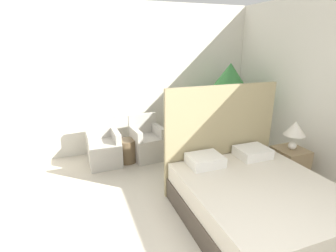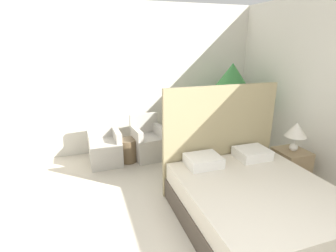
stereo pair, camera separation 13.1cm
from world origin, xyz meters
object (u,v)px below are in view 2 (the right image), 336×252
Objects in this scene: armchair_near_window_right at (148,144)px; nightstand at (290,166)px; bed at (253,198)px; armchair_near_window_left at (105,149)px; side_table at (128,150)px; potted_palm at (231,88)px; table_lamp at (296,131)px.

armchair_near_window_right is 1.54× the size of nightstand.
bed is 2.35× the size of armchair_near_window_right.
armchair_near_window_right is (0.82, -0.00, 0.00)m from armchair_near_window_left.
potted_palm is at bearing -2.63° from side_table.
side_table is at bearing 177.90° from armchair_near_window_right.
armchair_near_window_left is 1.00× the size of armchair_near_window_right.
armchair_near_window_right is at bearing 140.33° from nightstand.
nightstand is at bearing 73.54° from table_lamp.
bed reaches higher than nightstand.
table_lamp is at bearing -45.97° from armchair_near_window_right.
table_lamp is (-0.00, -0.02, 0.60)m from nightstand.
armchair_near_window_left is 1.78× the size of table_lamp.
armchair_near_window_left is at bearing 149.48° from table_lamp.
armchair_near_window_left is 3.19m from nightstand.
side_table is at bearing 117.63° from bed.
potted_palm is at bearing 66.84° from bed.
armchair_near_window_left and armchair_near_window_right have the same top height.
table_lamp reaches higher than nightstand.
armchair_near_window_left is 2.70m from potted_palm.
table_lamp reaches higher than armchair_near_window_right.
potted_palm is 2.35m from side_table.
bed reaches higher than armchair_near_window_right.
potted_palm reaches higher than bed.
side_table is (-2.09, 0.10, -1.08)m from potted_palm.
armchair_near_window_right is at bearing 175.80° from potted_palm.
potted_palm is 3.30× the size of nightstand.
potted_palm is at bearing -10.16° from armchair_near_window_right.
bed is 2.76m from armchair_near_window_left.
potted_palm is 3.81× the size of table_lamp.
nightstand is 0.60m from table_lamp.
armchair_near_window_right is 1.90× the size of side_table.
bed is 1.10× the size of potted_palm.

